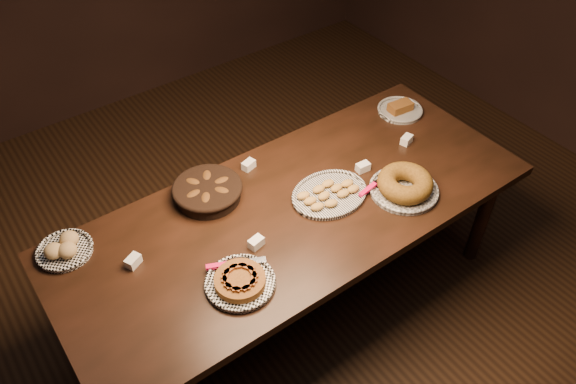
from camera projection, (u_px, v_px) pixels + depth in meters
ground at (295, 298)px, 3.27m from camera, size 5.00×5.00×0.00m
buffet_table at (296, 217)px, 2.80m from camera, size 2.40×1.00×0.75m
apple_tart_plate at (240, 281)px, 2.40m from camera, size 0.32×0.31×0.06m
madeleine_platter at (329, 194)px, 2.79m from camera, size 0.40×0.33×0.05m
bundt_cake_plate at (404, 185)px, 2.80m from camera, size 0.39×0.35×0.11m
croissant_basket at (208, 190)px, 2.77m from camera, size 0.40×0.40×0.09m
bread_roll_plate at (64, 249)px, 2.52m from camera, size 0.26×0.26×0.08m
loaf_plate at (400, 109)px, 3.32m from camera, size 0.27×0.27×0.06m
tent_cards at (289, 191)px, 2.80m from camera, size 1.68×0.54×0.04m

